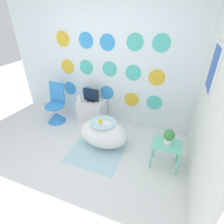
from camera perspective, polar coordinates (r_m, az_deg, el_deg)
ground_plane at (r=2.85m, az=-14.97°, el=-20.11°), size 12.00×12.00×0.00m
wall_back_dotted at (r=3.49m, az=-1.20°, el=16.16°), size 4.36×0.05×2.60m
wall_right at (r=2.45m, az=29.64°, el=5.99°), size 0.06×2.74×2.60m
rug at (r=3.18m, az=-4.86°, el=-12.41°), size 0.92×0.92×0.01m
bathtub at (r=3.13m, az=-2.81°, el=-6.98°), size 0.88×0.55×0.52m
rubber_duck at (r=2.93m, az=-3.91°, el=-2.83°), size 0.07×0.07×0.08m
chair at (r=3.99m, az=-17.91°, el=0.50°), size 0.41×0.41×0.85m
tv_cabinet at (r=3.80m, az=-6.53°, el=0.18°), size 0.55×0.38×0.51m
tv at (r=3.63m, az=-6.86°, el=5.28°), size 0.34×0.12×0.27m
vase at (r=3.65m, az=-10.66°, el=4.06°), size 0.10×0.10×0.14m
side_table at (r=2.80m, az=17.33°, el=-11.17°), size 0.43×0.32×0.45m
potted_plant_left at (r=2.67m, az=18.06°, el=-7.57°), size 0.16×0.16×0.24m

